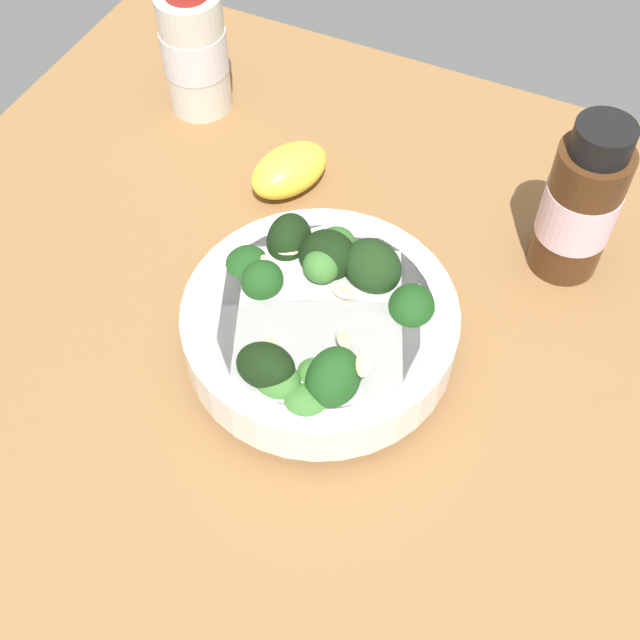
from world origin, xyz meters
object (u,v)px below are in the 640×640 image
at_px(lemon_wedge, 289,170).
at_px(bottle_short, 194,49).
at_px(bowl_of_broccoli, 320,320).
at_px(bottle_tall, 580,205).

xyz_separation_m(lemon_wedge, bottle_short, (-0.13, 0.06, 0.04)).
relative_size(bowl_of_broccoli, lemon_wedge, 2.64).
bearing_deg(bowl_of_broccoli, bottle_tall, 49.25).
bearing_deg(bottle_short, lemon_wedge, -27.06).
height_order(bowl_of_broccoli, bottle_short, bottle_short).
relative_size(bottle_tall, bottle_short, 1.08).
distance_m(lemon_wedge, bottle_tall, 0.25).
height_order(bowl_of_broccoli, lemon_wedge, bowl_of_broccoli).
bearing_deg(lemon_wedge, bottle_short, 152.94).
xyz_separation_m(bowl_of_broccoli, bottle_tall, (0.14, 0.16, 0.03)).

